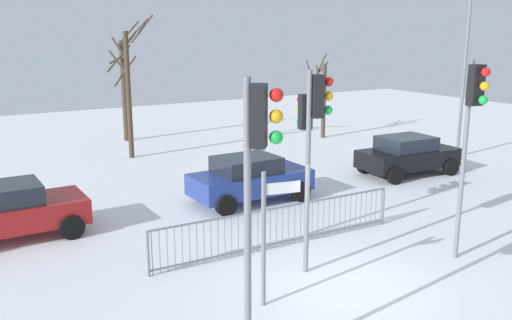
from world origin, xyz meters
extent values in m
plane|color=white|center=(0.00, 0.00, 0.00)|extent=(60.00, 60.00, 0.00)
cylinder|color=slate|center=(1.09, 3.00, 1.91)|extent=(0.11, 0.11, 3.82)
cube|color=black|center=(1.11, 3.16, 3.27)|extent=(0.34, 0.25, 0.90)
sphere|color=red|center=(1.13, 3.41, 3.57)|extent=(0.20, 0.20, 0.20)
sphere|color=orange|center=(1.13, 3.41, 3.27)|extent=(0.20, 0.20, 0.20)
sphere|color=green|center=(1.13, 3.41, 2.97)|extent=(0.20, 0.20, 0.20)
cylinder|color=slate|center=(3.28, -0.06, 2.34)|extent=(0.11, 0.11, 4.67)
cube|color=black|center=(3.26, -0.22, 4.12)|extent=(0.35, 0.26, 0.90)
sphere|color=red|center=(3.22, -0.47, 4.42)|extent=(0.20, 0.20, 0.20)
sphere|color=orange|center=(3.22, -0.47, 4.12)|extent=(0.20, 0.20, 0.20)
sphere|color=green|center=(3.22, -0.47, 3.82)|extent=(0.20, 0.20, 0.20)
cylinder|color=slate|center=(-3.27, -1.48, 2.33)|extent=(0.11, 0.11, 4.67)
cube|color=black|center=(-3.15, -1.59, 4.12)|extent=(0.37, 0.39, 0.90)
sphere|color=red|center=(-2.95, -1.74, 4.42)|extent=(0.20, 0.20, 0.20)
sphere|color=orange|center=(-2.95, -1.74, 4.12)|extent=(0.20, 0.20, 0.20)
sphere|color=green|center=(-2.95, -1.74, 3.82)|extent=(0.20, 0.20, 0.20)
cylinder|color=slate|center=(-0.27, 1.13, 2.25)|extent=(0.11, 0.11, 4.50)
cube|color=black|center=(-0.12, 1.07, 3.95)|extent=(0.32, 0.38, 0.90)
sphere|color=red|center=(0.12, 0.99, 4.25)|extent=(0.20, 0.20, 0.20)
sphere|color=orange|center=(0.12, 0.99, 3.95)|extent=(0.20, 0.20, 0.20)
sphere|color=green|center=(0.12, 0.99, 3.65)|extent=(0.20, 0.20, 0.20)
cylinder|color=slate|center=(-1.90, 0.29, 1.36)|extent=(0.09, 0.09, 2.72)
cube|color=white|center=(-1.52, 0.21, 2.37)|extent=(0.69, 0.17, 0.22)
cube|color=slate|center=(0.00, 2.62, 1.05)|extent=(6.80, 0.18, 0.04)
cube|color=slate|center=(0.00, 2.62, 0.12)|extent=(6.80, 0.18, 0.04)
cylinder|color=slate|center=(-3.31, 2.68, 0.53)|extent=(0.02, 0.02, 1.05)
cylinder|color=slate|center=(-3.13, 2.68, 0.53)|extent=(0.02, 0.02, 1.05)
cylinder|color=slate|center=(-2.95, 2.68, 0.53)|extent=(0.02, 0.02, 1.05)
cylinder|color=slate|center=(-2.77, 2.67, 0.53)|extent=(0.02, 0.02, 1.05)
cylinder|color=slate|center=(-2.59, 2.67, 0.53)|extent=(0.02, 0.02, 1.05)
cylinder|color=slate|center=(-2.41, 2.67, 0.53)|extent=(0.02, 0.02, 1.05)
cylinder|color=slate|center=(-2.24, 2.66, 0.53)|extent=(0.02, 0.02, 1.05)
cylinder|color=slate|center=(-2.06, 2.66, 0.53)|extent=(0.02, 0.02, 1.05)
cylinder|color=slate|center=(-1.88, 2.65, 0.53)|extent=(0.02, 0.02, 1.05)
cylinder|color=slate|center=(-1.70, 2.65, 0.53)|extent=(0.02, 0.02, 1.05)
cylinder|color=slate|center=(-1.52, 2.65, 0.53)|extent=(0.02, 0.02, 1.05)
cylinder|color=slate|center=(-1.34, 2.64, 0.53)|extent=(0.02, 0.02, 1.05)
cylinder|color=slate|center=(-1.16, 2.64, 0.53)|extent=(0.02, 0.02, 1.05)
cylinder|color=slate|center=(-0.98, 2.64, 0.53)|extent=(0.02, 0.02, 1.05)
cylinder|color=slate|center=(-0.81, 2.63, 0.53)|extent=(0.02, 0.02, 1.05)
cylinder|color=slate|center=(-0.63, 2.63, 0.53)|extent=(0.02, 0.02, 1.05)
cylinder|color=slate|center=(-0.45, 2.63, 0.53)|extent=(0.02, 0.02, 1.05)
cylinder|color=slate|center=(-0.27, 2.62, 0.53)|extent=(0.02, 0.02, 1.05)
cylinder|color=slate|center=(-0.09, 2.62, 0.53)|extent=(0.02, 0.02, 1.05)
cylinder|color=slate|center=(0.09, 2.61, 0.53)|extent=(0.02, 0.02, 1.05)
cylinder|color=slate|center=(0.27, 2.61, 0.53)|extent=(0.02, 0.02, 1.05)
cylinder|color=slate|center=(0.45, 2.61, 0.53)|extent=(0.02, 0.02, 1.05)
cylinder|color=slate|center=(0.63, 2.60, 0.53)|extent=(0.02, 0.02, 1.05)
cylinder|color=slate|center=(0.80, 2.60, 0.53)|extent=(0.02, 0.02, 1.05)
cylinder|color=slate|center=(0.98, 2.60, 0.53)|extent=(0.02, 0.02, 1.05)
cylinder|color=slate|center=(1.16, 2.59, 0.53)|extent=(0.02, 0.02, 1.05)
cylinder|color=slate|center=(1.34, 2.59, 0.53)|extent=(0.02, 0.02, 1.05)
cylinder|color=slate|center=(1.52, 2.58, 0.53)|extent=(0.02, 0.02, 1.05)
cylinder|color=slate|center=(1.70, 2.58, 0.53)|extent=(0.02, 0.02, 1.05)
cylinder|color=slate|center=(1.88, 2.58, 0.53)|extent=(0.02, 0.02, 1.05)
cylinder|color=slate|center=(2.06, 2.57, 0.53)|extent=(0.02, 0.02, 1.05)
cylinder|color=slate|center=(2.23, 2.57, 0.53)|extent=(0.02, 0.02, 1.05)
cylinder|color=slate|center=(2.41, 2.57, 0.53)|extent=(0.02, 0.02, 1.05)
cylinder|color=slate|center=(2.59, 2.56, 0.53)|extent=(0.02, 0.02, 1.05)
cylinder|color=slate|center=(2.77, 2.56, 0.53)|extent=(0.02, 0.02, 1.05)
cylinder|color=slate|center=(2.95, 2.55, 0.53)|extent=(0.02, 0.02, 1.05)
cylinder|color=slate|center=(3.13, 2.55, 0.53)|extent=(0.02, 0.02, 1.05)
cylinder|color=slate|center=(3.31, 2.55, 0.53)|extent=(0.02, 0.02, 1.05)
cylinder|color=slate|center=(-3.40, 2.69, 0.53)|extent=(0.06, 0.06, 1.05)
cylinder|color=slate|center=(3.40, 2.55, 0.53)|extent=(0.06, 0.06, 1.05)
cube|color=navy|center=(1.30, 6.29, 0.65)|extent=(3.83, 1.76, 0.65)
cube|color=#1E232D|center=(1.15, 6.28, 1.20)|extent=(1.92, 1.53, 0.55)
cylinder|color=black|center=(2.64, 7.16, 0.32)|extent=(0.64, 0.23, 0.64)
cylinder|color=black|center=(2.66, 5.46, 0.32)|extent=(0.64, 0.23, 0.64)
cylinder|color=black|center=(-0.06, 7.12, 0.32)|extent=(0.64, 0.23, 0.64)
cylinder|color=black|center=(-0.04, 5.42, 0.32)|extent=(0.64, 0.23, 0.64)
cube|color=maroon|center=(-5.69, 6.70, 0.65)|extent=(3.83, 1.76, 0.65)
cube|color=#1E232D|center=(-5.84, 6.69, 1.20)|extent=(1.92, 1.53, 0.55)
cylinder|color=black|center=(-4.35, 7.57, 0.32)|extent=(0.64, 0.23, 0.64)
cylinder|color=black|center=(-4.33, 5.87, 0.32)|extent=(0.64, 0.23, 0.64)
cube|color=black|center=(8.08, 6.16, 0.65)|extent=(3.89, 1.92, 0.65)
cube|color=#1E232D|center=(7.94, 6.17, 1.20)|extent=(1.98, 1.61, 0.55)
cylinder|color=black|center=(9.48, 6.93, 0.32)|extent=(0.65, 0.26, 0.64)
cylinder|color=black|center=(9.38, 5.23, 0.32)|extent=(0.65, 0.26, 0.64)
cylinder|color=black|center=(6.79, 7.09, 0.32)|extent=(0.65, 0.26, 0.64)
cylinder|color=black|center=(6.69, 5.39, 0.32)|extent=(0.65, 0.26, 0.64)
cylinder|color=slate|center=(12.19, 7.24, 3.93)|extent=(0.14, 0.14, 7.86)
cylinder|color=#473828|center=(9.88, 13.70, 1.86)|extent=(0.21, 0.21, 3.71)
cylinder|color=#473828|center=(9.94, 14.07, 3.41)|extent=(0.80, 0.20, 0.79)
cylinder|color=#473828|center=(9.18, 14.00, 3.38)|extent=(0.67, 1.46, 0.92)
cylinder|color=#473828|center=(9.58, 13.98, 2.85)|extent=(0.64, 0.67, 0.65)
cylinder|color=#473828|center=(9.87, 14.09, 3.49)|extent=(0.84, 0.09, 1.42)
cylinder|color=#473828|center=(9.56, 13.82, 3.19)|extent=(0.34, 0.72, 0.93)
cylinder|color=#473828|center=(1.06, 18.07, 2.43)|extent=(0.27, 0.27, 4.86)
cylinder|color=#473828|center=(0.76, 17.73, 3.80)|extent=(0.79, 0.71, 1.20)
cylinder|color=#473828|center=(1.42, 18.28, 4.72)|extent=(0.54, 0.83, 0.86)
cylinder|color=#473828|center=(0.83, 17.85, 4.51)|extent=(0.57, 0.57, 1.03)
cylinder|color=#473828|center=(1.00, 18.54, 4.00)|extent=(1.00, 0.20, 0.57)
cylinder|color=#473828|center=(0.05, 14.26, 2.65)|extent=(0.21, 0.21, 5.29)
cylinder|color=#473828|center=(0.82, 14.46, 5.35)|extent=(0.49, 1.60, 1.16)
cylinder|color=#473828|center=(0.10, 14.74, 3.63)|extent=(1.02, 0.19, 1.29)
cylinder|color=#473828|center=(0.62, 14.58, 5.27)|extent=(0.72, 1.22, 1.06)
cylinder|color=#473828|center=(-0.11, 14.82, 4.17)|extent=(1.19, 0.40, 1.11)
cylinder|color=#473828|center=(0.29, 14.64, 5.20)|extent=(0.84, 0.58, 1.02)
camera|label=1|loc=(-7.10, -8.15, 5.28)|focal=38.49mm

